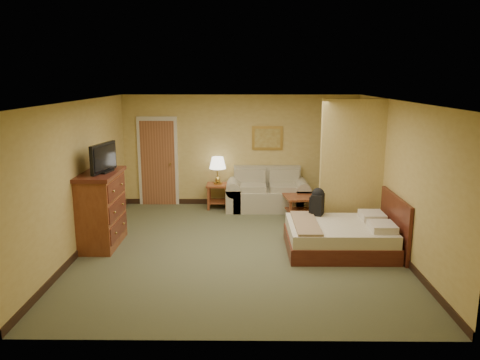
{
  "coord_description": "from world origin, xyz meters",
  "views": [
    {
      "loc": [
        0.09,
        -7.89,
        2.98
      ],
      "look_at": [
        0.01,
        0.6,
        1.12
      ],
      "focal_mm": 35.0,
      "sensor_mm": 36.0,
      "label": 1
    }
  ],
  "objects_px": {
    "dresser": "(101,209)",
    "bed": "(343,236)",
    "coffee_table": "(302,202)",
    "loveseat": "(267,196)"
  },
  "relations": [
    {
      "from": "dresser",
      "to": "bed",
      "type": "distance_m",
      "value": 4.33
    },
    {
      "from": "dresser",
      "to": "bed",
      "type": "height_order",
      "value": "dresser"
    },
    {
      "from": "coffee_table",
      "to": "bed",
      "type": "distance_m",
      "value": 2.08
    },
    {
      "from": "coffee_table",
      "to": "dresser",
      "type": "bearing_deg",
      "value": -155.03
    },
    {
      "from": "coffee_table",
      "to": "bed",
      "type": "height_order",
      "value": "bed"
    },
    {
      "from": "coffee_table",
      "to": "bed",
      "type": "xyz_separation_m",
      "value": [
        0.49,
        -2.02,
        -0.08
      ]
    },
    {
      "from": "loveseat",
      "to": "coffee_table",
      "type": "xyz_separation_m",
      "value": [
        0.71,
        -0.65,
        0.04
      ]
    },
    {
      "from": "dresser",
      "to": "loveseat",
      "type": "bearing_deg",
      "value": 38.06
    },
    {
      "from": "bed",
      "to": "coffee_table",
      "type": "bearing_deg",
      "value": 103.54
    },
    {
      "from": "dresser",
      "to": "bed",
      "type": "bearing_deg",
      "value": -3.3
    }
  ]
}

